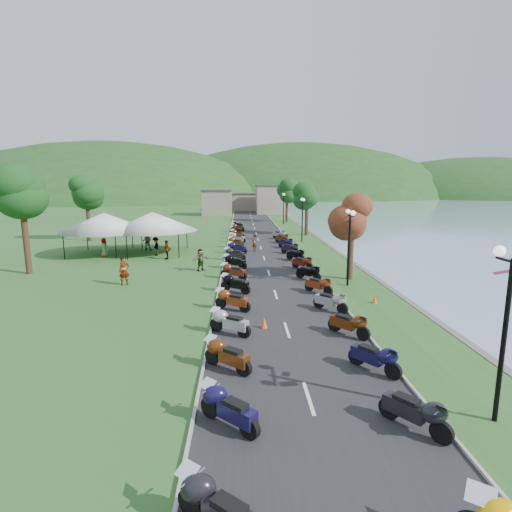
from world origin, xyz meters
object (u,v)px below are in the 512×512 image
object	(u,v)px
streetlamp_near	(504,340)
pedestrian_b	(148,250)
pedestrian_a	(125,285)
vendor_tent_main	(153,233)
pedestrian_c	(156,256)

from	to	relation	value
streetlamp_near	pedestrian_b	world-z (taller)	streetlamp_near
streetlamp_near	pedestrian_a	xyz separation A→B (m)	(-15.13, 16.24, -2.50)
streetlamp_near	vendor_tent_main	world-z (taller)	streetlamp_near
pedestrian_c	vendor_tent_main	bearing A→B (deg)	174.60
streetlamp_near	pedestrian_b	size ratio (longest dim) A/B	2.59
streetlamp_near	pedestrian_c	bearing A→B (deg)	119.31
vendor_tent_main	pedestrian_b	xyz separation A→B (m)	(-1.00, 1.47, -2.00)
vendor_tent_main	streetlamp_near	bearing A→B (deg)	-61.28
pedestrian_b	pedestrian_c	bearing A→B (deg)	114.87
pedestrian_a	pedestrian_c	world-z (taller)	pedestrian_a
streetlamp_near	pedestrian_c	size ratio (longest dim) A/B	2.84
pedestrian_a	pedestrian_c	size ratio (longest dim) A/B	1.10
pedestrian_c	streetlamp_near	bearing A→B (deg)	6.27
vendor_tent_main	pedestrian_c	xyz separation A→B (m)	(0.50, -1.57, -2.00)
pedestrian_a	pedestrian_b	world-z (taller)	pedestrian_a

